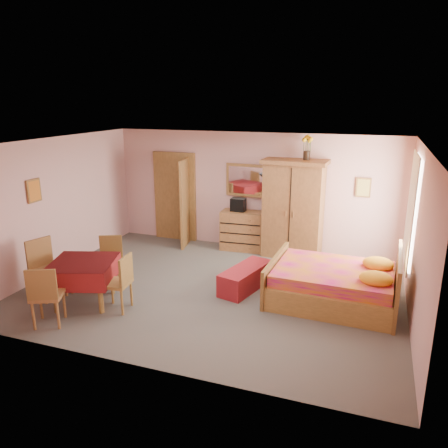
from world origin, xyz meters
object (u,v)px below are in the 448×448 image
at_px(bed, 334,274).
at_px(chair_south, 47,295).
at_px(floor_lamp, 263,213).
at_px(chest_of_drawers, 242,231).
at_px(wall_mirror, 246,180).
at_px(chair_west, 48,269).
at_px(dining_table, 84,282).
at_px(chair_east, 116,283).
at_px(wardrobe, 293,209).
at_px(sunflower_vase, 307,147).
at_px(stereo, 238,205).
at_px(chair_north, 110,262).
at_px(bench, 246,278).

height_order(bed, chair_south, bed).
relative_size(floor_lamp, bed, 0.83).
height_order(chest_of_drawers, wall_mirror, wall_mirror).
xyz_separation_m(chest_of_drawers, chair_west, (-2.39, -3.46, 0.07)).
distance_m(bed, dining_table, 4.15).
bearing_deg(chair_east, dining_table, 81.93).
bearing_deg(wardrobe, chair_west, -133.10).
relative_size(floor_lamp, chair_west, 1.71).
xyz_separation_m(chest_of_drawers, chair_south, (-1.75, -4.22, 0.04)).
bearing_deg(sunflower_vase, stereo, -179.92).
height_order(wall_mirror, stereo, wall_mirror).
bearing_deg(bed, floor_lamp, 132.15).
distance_m(floor_lamp, chair_north, 3.52).
bearing_deg(sunflower_vase, wall_mirror, 171.69).
relative_size(wall_mirror, bench, 0.76).
bearing_deg(stereo, bench, -68.57).
relative_size(sunflower_vase, bed, 0.24).
bearing_deg(chair_south, wall_mirror, 43.95).
height_order(stereo, floor_lamp, floor_lamp).
distance_m(chest_of_drawers, floor_lamp, 0.62).
height_order(wardrobe, bed, wardrobe).
relative_size(bed, dining_table, 2.08).
bearing_deg(bench, chair_east, -139.85).
relative_size(stereo, floor_lamp, 0.18).
bearing_deg(floor_lamp, chair_east, -112.48).
distance_m(stereo, chair_north, 3.17).
height_order(chest_of_drawers, floor_lamp, floor_lamp).
bearing_deg(stereo, sunflower_vase, 0.08).
bearing_deg(chair_north, chair_east, 104.44).
xyz_separation_m(bed, chair_east, (-3.26, -1.47, -0.02)).
height_order(stereo, sunflower_vase, sunflower_vase).
height_order(bed, dining_table, bed).
distance_m(stereo, chair_south, 4.57).
bearing_deg(wall_mirror, wardrobe, -9.49).
distance_m(bed, bench, 1.55).
height_order(sunflower_vase, chair_east, sunflower_vase).
height_order(sunflower_vase, bed, sunflower_vase).
xyz_separation_m(sunflower_vase, bed, (0.86, -2.01, -1.86)).
distance_m(chest_of_drawers, bed, 2.98).
bearing_deg(bench, wall_mirror, 107.19).
height_order(floor_lamp, chair_south, floor_lamp).
height_order(bed, bench, bed).
xyz_separation_m(chair_north, chair_east, (0.63, -0.78, 0.01)).
relative_size(bench, chair_east, 1.30).
relative_size(dining_table, chair_south, 1.05).
bearing_deg(stereo, floor_lamp, 10.79).
bearing_deg(dining_table, sunflower_vase, 48.79).
bearing_deg(wardrobe, sunflower_vase, 20.18).
bearing_deg(wall_mirror, floor_lamp, -9.03).
bearing_deg(chair_north, floor_lamp, -151.27).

